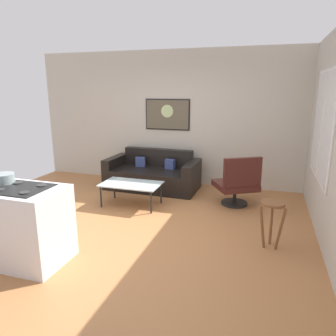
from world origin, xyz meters
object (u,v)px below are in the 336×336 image
(couch, at_px, (153,175))
(coffee_table, at_px, (131,185))
(mixing_bowl, at_px, (3,179))
(bar_stool, at_px, (272,213))
(wall_painting, at_px, (167,114))
(armchair, at_px, (237,183))

(couch, distance_m, coffee_table, 1.07)
(mixing_bowl, bearing_deg, coffee_table, 69.45)
(couch, height_order, mixing_bowl, mixing_bowl)
(bar_stool, distance_m, wall_painting, 3.46)
(armchair, relative_size, bar_stool, 1.46)
(armchair, distance_m, mixing_bowl, 3.61)
(armchair, bearing_deg, wall_painting, 146.30)
(coffee_table, distance_m, armchair, 1.85)
(couch, distance_m, bar_stool, 3.04)
(couch, relative_size, coffee_table, 1.83)
(couch, height_order, wall_painting, wall_painting)
(armchair, xyz_separation_m, mixing_bowl, (-2.53, -2.52, 0.55))
(mixing_bowl, bearing_deg, wall_painting, 75.88)
(couch, bearing_deg, armchair, -17.12)
(couch, xyz_separation_m, coffee_table, (-0.02, -1.07, 0.10))
(mixing_bowl, height_order, wall_painting, wall_painting)
(armchair, xyz_separation_m, bar_stool, (0.57, -1.39, 0.06))
(wall_painting, bearing_deg, coffee_table, -95.59)
(coffee_table, xyz_separation_m, bar_stool, (2.35, -0.87, 0.10))
(coffee_table, distance_m, bar_stool, 2.50)
(mixing_bowl, xyz_separation_m, wall_painting, (0.91, 3.60, 0.52))
(bar_stool, relative_size, mixing_bowl, 2.44)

